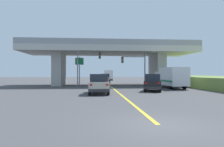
{
  "coord_description": "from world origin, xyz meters",
  "views": [
    {
      "loc": [
        -2.57,
        -8.02,
        2.09
      ],
      "look_at": [
        -0.19,
        19.54,
        2.07
      ],
      "focal_mm": 32.58,
      "sensor_mm": 36.0,
      "label": 1
    }
  ],
  "objects_px": {
    "traffic_signal_nearside": "(136,65)",
    "traffic_signal_farside": "(85,62)",
    "suv_lead": "(99,84)",
    "semi_truck_distant": "(108,75)",
    "highway_sign": "(79,65)",
    "suv_crossing": "(153,82)",
    "sedan_oncoming": "(105,78)",
    "box_truck": "(171,77)"
  },
  "relations": [
    {
      "from": "traffic_signal_nearside",
      "to": "traffic_signal_farside",
      "type": "relative_size",
      "value": 0.88
    },
    {
      "from": "suv_lead",
      "to": "semi_truck_distant",
      "type": "distance_m",
      "value": 39.66
    },
    {
      "from": "suv_lead",
      "to": "highway_sign",
      "type": "height_order",
      "value": "highway_sign"
    },
    {
      "from": "suv_lead",
      "to": "suv_crossing",
      "type": "relative_size",
      "value": 0.91
    },
    {
      "from": "suv_crossing",
      "to": "semi_truck_distant",
      "type": "xyz_separation_m",
      "value": [
        -2.84,
        36.87,
        0.58
      ]
    },
    {
      "from": "suv_lead",
      "to": "traffic_signal_farside",
      "type": "distance_m",
      "value": 11.17
    },
    {
      "from": "sedan_oncoming",
      "to": "traffic_signal_nearside",
      "type": "height_order",
      "value": "traffic_signal_nearside"
    },
    {
      "from": "sedan_oncoming",
      "to": "semi_truck_distant",
      "type": "relative_size",
      "value": 0.66
    },
    {
      "from": "suv_lead",
      "to": "suv_crossing",
      "type": "xyz_separation_m",
      "value": [
        6.49,
        2.63,
        -0.0
      ]
    },
    {
      "from": "suv_crossing",
      "to": "traffic_signal_farside",
      "type": "distance_m",
      "value": 11.88
    },
    {
      "from": "traffic_signal_nearside",
      "to": "semi_truck_distant",
      "type": "height_order",
      "value": "traffic_signal_nearside"
    },
    {
      "from": "highway_sign",
      "to": "semi_truck_distant",
      "type": "height_order",
      "value": "highway_sign"
    },
    {
      "from": "box_truck",
      "to": "traffic_signal_nearside",
      "type": "height_order",
      "value": "traffic_signal_nearside"
    },
    {
      "from": "traffic_signal_nearside",
      "to": "sedan_oncoming",
      "type": "bearing_deg",
      "value": 108.42
    },
    {
      "from": "sedan_oncoming",
      "to": "highway_sign",
      "type": "xyz_separation_m",
      "value": [
        -4.65,
        -10.34,
        2.43
      ]
    },
    {
      "from": "suv_lead",
      "to": "traffic_signal_farside",
      "type": "relative_size",
      "value": 0.76
    },
    {
      "from": "suv_crossing",
      "to": "box_truck",
      "type": "xyz_separation_m",
      "value": [
        3.86,
        4.42,
        0.53
      ]
    },
    {
      "from": "traffic_signal_farside",
      "to": "suv_lead",
      "type": "bearing_deg",
      "value": -80.36
    },
    {
      "from": "box_truck",
      "to": "highway_sign",
      "type": "bearing_deg",
      "value": 159.01
    },
    {
      "from": "box_truck",
      "to": "traffic_signal_farside",
      "type": "height_order",
      "value": "traffic_signal_farside"
    },
    {
      "from": "traffic_signal_nearside",
      "to": "semi_truck_distant",
      "type": "distance_m",
      "value": 29.76
    },
    {
      "from": "traffic_signal_farside",
      "to": "suv_crossing",
      "type": "bearing_deg",
      "value": -44.05
    },
    {
      "from": "suv_lead",
      "to": "highway_sign",
      "type": "xyz_separation_m",
      "value": [
        -2.84,
        12.1,
        2.43
      ]
    },
    {
      "from": "traffic_signal_nearside",
      "to": "highway_sign",
      "type": "height_order",
      "value": "traffic_signal_nearside"
    },
    {
      "from": "traffic_signal_farside",
      "to": "semi_truck_distant",
      "type": "distance_m",
      "value": 29.43
    },
    {
      "from": "suv_lead",
      "to": "semi_truck_distant",
      "type": "xyz_separation_m",
      "value": [
        3.65,
        39.49,
        0.58
      ]
    },
    {
      "from": "suv_crossing",
      "to": "sedan_oncoming",
      "type": "distance_m",
      "value": 20.36
    },
    {
      "from": "box_truck",
      "to": "semi_truck_distant",
      "type": "distance_m",
      "value": 33.13
    },
    {
      "from": "semi_truck_distant",
      "to": "suv_lead",
      "type": "bearing_deg",
      "value": -95.28
    },
    {
      "from": "suv_crossing",
      "to": "semi_truck_distant",
      "type": "bearing_deg",
      "value": 113.45
    },
    {
      "from": "highway_sign",
      "to": "sedan_oncoming",
      "type": "bearing_deg",
      "value": 65.78
    },
    {
      "from": "traffic_signal_farside",
      "to": "semi_truck_distant",
      "type": "relative_size",
      "value": 0.85
    },
    {
      "from": "suv_crossing",
      "to": "sedan_oncoming",
      "type": "xyz_separation_m",
      "value": [
        -4.68,
        19.81,
        0.0
      ]
    },
    {
      "from": "suv_crossing",
      "to": "highway_sign",
      "type": "distance_m",
      "value": 13.52
    },
    {
      "from": "suv_lead",
      "to": "traffic_signal_nearside",
      "type": "bearing_deg",
      "value": 58.77
    },
    {
      "from": "sedan_oncoming",
      "to": "semi_truck_distant",
      "type": "height_order",
      "value": "semi_truck_distant"
    },
    {
      "from": "semi_truck_distant",
      "to": "highway_sign",
      "type": "bearing_deg",
      "value": -103.33
    },
    {
      "from": "highway_sign",
      "to": "suv_crossing",
      "type": "bearing_deg",
      "value": -45.44
    },
    {
      "from": "suv_lead",
      "to": "semi_truck_distant",
      "type": "relative_size",
      "value": 0.65
    },
    {
      "from": "suv_lead",
      "to": "highway_sign",
      "type": "bearing_deg",
      "value": 103.21
    },
    {
      "from": "box_truck",
      "to": "traffic_signal_farside",
      "type": "distance_m",
      "value": 12.89
    },
    {
      "from": "highway_sign",
      "to": "suv_lead",
      "type": "bearing_deg",
      "value": -76.79
    }
  ]
}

